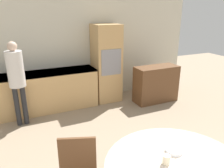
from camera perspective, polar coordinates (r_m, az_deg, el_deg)
The scene contains 7 objects.
wall_back at distance 5.34m, azimuth -9.89°, elevation 9.22°, with size 6.29×0.05×2.60m.
kitchen_counter at distance 5.07m, azimuth -19.04°, elevation -2.02°, with size 2.64×0.60×0.88m.
oven_unit at distance 5.32m, azimuth -1.48°, elevation 5.37°, with size 0.62×0.59×1.86m.
sideboard at distance 5.45m, azimuth 11.39°, elevation -0.00°, with size 1.06×0.45×0.88m.
person_standing at distance 4.42m, azimuth -23.73°, elevation 2.21°, with size 0.30×0.30×1.64m.
cup at distance 2.32m, azimuth 13.99°, elevation -18.63°, with size 0.08×0.08×0.10m.
bowl_centre at distance 2.52m, azimuth 15.93°, elevation -16.31°, with size 0.19×0.19×0.04m.
Camera 1 is at (-1.32, -0.25, 2.18)m, focal length 35.00 mm.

